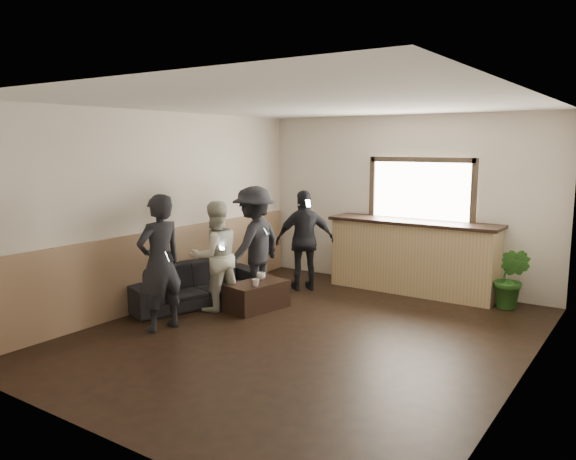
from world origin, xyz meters
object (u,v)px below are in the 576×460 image
Objects in this scene: cup_a at (261,276)px; cup_b at (256,283)px; potted_plant at (511,279)px; coffee_table at (257,296)px; person_d at (305,240)px; sofa at (195,284)px; person_c at (254,244)px; person_b at (215,256)px; person_a at (160,263)px; bar_counter at (413,252)px.

cup_b is at bearing -64.03° from cup_a.
coffee_table is at bearing -145.71° from potted_plant.
person_d reaches higher than cup_b.
sofa is 1.05m from person_c.
cup_a is 0.08× the size of person_b.
cup_a is at bearing -42.99° from sofa.
sofa is 0.99m from cup_a.
person_a is (-0.58, -1.21, 0.42)m from cup_b.
coffee_table is 0.82m from person_b.
person_a is (0.45, -1.10, 0.56)m from sofa.
cup_b reaches higher than coffee_table.
person_c is at bearing -134.43° from bar_counter.
cup_b is at bearing -55.98° from coffee_table.
cup_b is 0.06× the size of person_d.
coffee_table is 6.91× the size of cup_a.
person_b is 0.90× the size of person_c.
person_b is 1.71m from person_d.
cup_b is 0.06× the size of person_c.
person_d is (0.29, 0.95, -0.05)m from person_c.
person_a is at bearing -118.45° from bar_counter.
person_a reaches higher than sofa.
person_b is (0.45, -0.06, 0.48)m from sofa.
cup_b is at bearing 130.73° from person_b.
bar_counter reaches higher than cup_a.
cup_a is at bearing 107.28° from coffee_table.
coffee_table is at bearing 169.97° from person_a.
bar_counter is 3.17m from person_b.
person_b reaches higher than sofa.
coffee_table is (0.92, 0.28, -0.10)m from sofa.
bar_counter is at bearing 56.13° from coffee_table.
sofa reaches higher than cup_a.
potted_plant is at bearing 37.49° from cup_b.
potted_plant is at bearing 31.40° from cup_a.
bar_counter is at bearing 160.21° from person_a.
sofa is 1.19× the size of person_a.
person_b is at bearing 29.21° from person_d.
person_c reaches higher than potted_plant.
person_b is at bearing -78.74° from sofa.
person_d reaches higher than sofa.
person_b is (-0.00, 1.04, -0.09)m from person_a.
bar_counter is 1.57× the size of person_c.
sofa is 16.09× the size of cup_a.
person_d reaches higher than cup_a.
coffee_table is 0.54× the size of person_d.
potted_plant is at bearing 148.51° from person_b.
potted_plant is 3.72m from person_c.
coffee_table is at bearing -54.07° from sofa.
cup_a is at bearing 51.91° from person_c.
person_c reaches higher than cup_a.
coffee_table is 0.31m from cup_a.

